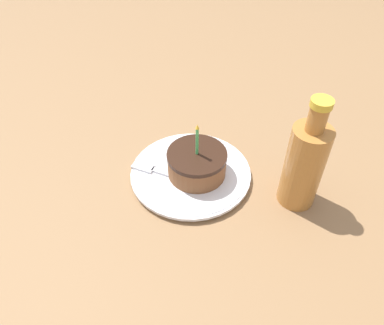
{
  "coord_description": "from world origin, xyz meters",
  "views": [
    {
      "loc": [
        -0.35,
        0.41,
        0.54
      ],
      "look_at": [
        -0.0,
        0.02,
        0.04
      ],
      "focal_mm": 35.0,
      "sensor_mm": 36.0,
      "label": 1
    }
  ],
  "objects_px": {
    "bottle": "(304,164)",
    "fork": "(166,173)",
    "plate": "(192,174)",
    "cake_slice": "(197,163)"
  },
  "relations": [
    {
      "from": "cake_slice",
      "to": "fork",
      "type": "bearing_deg",
      "value": 45.5
    },
    {
      "from": "cake_slice",
      "to": "bottle",
      "type": "height_order",
      "value": "bottle"
    },
    {
      "from": "plate",
      "to": "fork",
      "type": "height_order",
      "value": "fork"
    },
    {
      "from": "bottle",
      "to": "fork",
      "type": "bearing_deg",
      "value": 30.42
    },
    {
      "from": "cake_slice",
      "to": "plate",
      "type": "bearing_deg",
      "value": 26.96
    },
    {
      "from": "plate",
      "to": "fork",
      "type": "bearing_deg",
      "value": 48.87
    },
    {
      "from": "plate",
      "to": "bottle",
      "type": "distance_m",
      "value": 0.22
    },
    {
      "from": "plate",
      "to": "fork",
      "type": "relative_size",
      "value": 1.43
    },
    {
      "from": "fork",
      "to": "plate",
      "type": "bearing_deg",
      "value": -131.13
    },
    {
      "from": "plate",
      "to": "bottle",
      "type": "bearing_deg",
      "value": -154.25
    }
  ]
}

